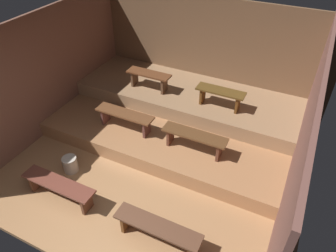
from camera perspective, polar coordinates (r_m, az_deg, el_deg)
The scene contains 13 objects.
ground at distance 6.40m, azimuth -1.77°, elevation -4.77°, with size 5.70×5.35×0.08m, color #A0724A.
wall_back at distance 7.49m, azimuth 6.44°, elevation 13.42°, with size 5.70×0.06×2.45m, color brown.
wall_left at distance 6.99m, azimuth -20.57°, elevation 9.35°, with size 0.06×5.35×2.45m, color brown.
wall_right at distance 5.16m, azimuth 23.19°, elevation -2.21°, with size 0.06×5.35×2.45m, color brown.
platform_lower at distance 6.83m, azimuth 1.34°, elevation 0.57°, with size 4.90×2.93×0.31m, color #A06E47.
platform_middle at distance 7.15m, azimuth 3.59°, elevation 5.38°, with size 4.90×1.63×0.31m, color #977250.
bench_floor_left at distance 5.62m, azimuth -19.20°, elevation -10.29°, with size 1.34×0.30×0.38m.
bench_floor_right at distance 4.82m, azimuth -1.91°, elevation -18.17°, with size 1.34×0.30×0.38m.
bench_lower_left at distance 6.32m, azimuth -7.82°, elevation 1.70°, with size 1.22×0.30×0.38m.
bench_lower_right at distance 5.76m, azimuth 4.81°, elevation -2.15°, with size 1.22×0.30×0.38m.
bench_middle_left at distance 7.01m, azimuth -3.49°, elevation 8.85°, with size 0.99×0.30×0.38m.
bench_middle_right at distance 6.46m, azimuth 9.47°, elevation 5.64°, with size 0.99×0.30×0.38m.
pail_floor at distance 6.15m, azimuth -17.30°, elevation -6.64°, with size 0.27×0.27×0.31m, color #B2A899.
Camera 1 is at (2.25, -1.87, 4.28)m, focal length 33.62 mm.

